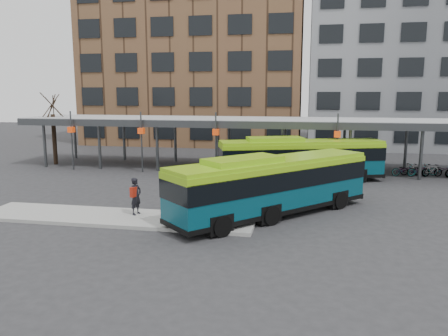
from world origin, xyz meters
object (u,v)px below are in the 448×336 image
bus_front (272,184)px  bus_rear (300,158)px  pedestrian (136,196)px  tree (54,137)px

bus_front → bus_rear: bus_front is taller
pedestrian → bus_front: bearing=-59.1°
tree → bus_front: 23.95m
bus_rear → pedestrian: (-8.02, -10.94, -0.52)m
bus_front → bus_rear: bearing=35.6°
tree → bus_front: size_ratio=0.55×
bus_front → bus_rear: (1.28, 9.32, -0.02)m
bus_front → bus_rear: 9.41m
tree → bus_front: bearing=-32.7°
pedestrian → bus_rear: bearing=-18.9°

